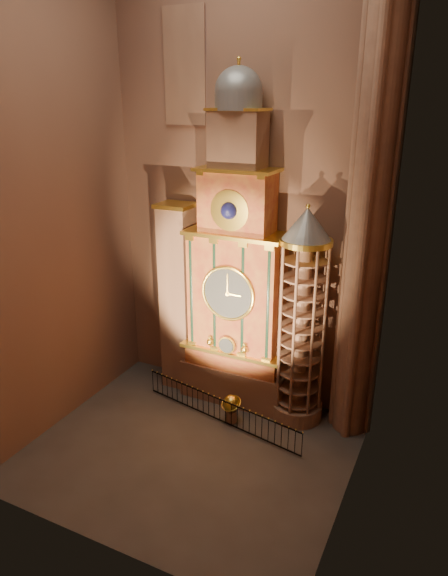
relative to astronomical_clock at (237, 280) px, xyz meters
The scene contains 11 objects.
floor 8.32m from the astronomical_clock, 90.00° to the right, with size 14.00×14.00×0.00m, color #383330.
wall_back 4.45m from the astronomical_clock, 90.00° to the left, with size 22.00×22.00×0.00m, color #855E47.
wall_left 9.61m from the astronomical_clock, 144.66° to the right, with size 22.00×22.00×0.00m, color #855E47.
wall_right 9.61m from the astronomical_clock, 35.34° to the right, with size 22.00×22.00×0.00m, color #855E47.
astronomical_clock is the anchor object (origin of this frame).
portrait_tower 3.73m from the astronomical_clock, behind, with size 1.80×1.60×10.20m.
stair_turret 3.78m from the astronomical_clock, ahead, with size 2.50×2.50×10.80m.
gothic_pier 7.48m from the astronomical_clock, ahead, with size 2.04×2.04×22.00m.
stained_glass_window 10.37m from the astronomical_clock, 163.43° to the left, with size 2.20×0.14×5.20m.
celestial_globe 6.22m from the astronomical_clock, 71.10° to the right, with size 1.28×1.24×1.47m.
iron_railing 6.46m from the astronomical_clock, 84.23° to the right, with size 9.00×1.84×1.26m.
Camera 1 is at (9.84, -16.83, 15.05)m, focal length 32.00 mm.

